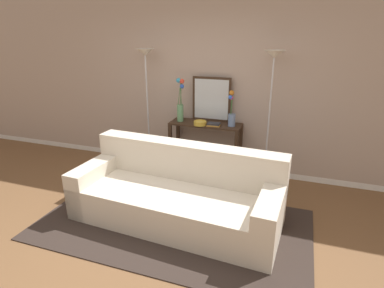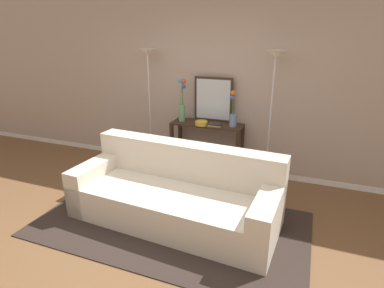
# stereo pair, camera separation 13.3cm
# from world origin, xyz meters

# --- Properties ---
(ground_plane) EXTENTS (16.00, 16.00, 0.02)m
(ground_plane) POSITION_xyz_m (0.00, 0.00, -0.01)
(ground_plane) COLOR brown
(back_wall) EXTENTS (12.00, 0.15, 2.83)m
(back_wall) POSITION_xyz_m (0.00, 2.29, 1.41)
(back_wall) COLOR white
(back_wall) RESTS_ON ground
(area_rug) EXTENTS (3.17, 1.72, 0.01)m
(area_rug) POSITION_xyz_m (0.14, 0.47, 0.01)
(area_rug) COLOR #332823
(area_rug) RESTS_ON ground
(couch) EXTENTS (2.52, 1.13, 0.88)m
(couch) POSITION_xyz_m (0.14, 0.64, 0.31)
(couch) COLOR beige
(couch) RESTS_ON ground
(console_table) EXTENTS (1.10, 0.38, 0.85)m
(console_table) POSITION_xyz_m (0.08, 1.98, 0.58)
(console_table) COLOR #382619
(console_table) RESTS_ON ground
(floor_lamp_left) EXTENTS (0.28, 0.28, 1.94)m
(floor_lamp_left) POSITION_xyz_m (-0.87, 1.91, 1.52)
(floor_lamp_left) COLOR silver
(floor_lamp_left) RESTS_ON ground
(floor_lamp_right) EXTENTS (0.28, 0.28, 1.95)m
(floor_lamp_right) POSITION_xyz_m (1.03, 1.91, 1.53)
(floor_lamp_right) COLOR silver
(floor_lamp_right) RESTS_ON ground
(wall_mirror) EXTENTS (0.61, 0.02, 0.68)m
(wall_mirror) POSITION_xyz_m (0.12, 2.14, 1.19)
(wall_mirror) COLOR #382619
(wall_mirror) RESTS_ON console_table
(vase_tall_flowers) EXTENTS (0.13, 0.11, 0.67)m
(vase_tall_flowers) POSITION_xyz_m (-0.33, 1.97, 1.12)
(vase_tall_flowers) COLOR #669E6B
(vase_tall_flowers) RESTS_ON console_table
(vase_short_flowers) EXTENTS (0.12, 0.12, 0.53)m
(vase_short_flowers) POSITION_xyz_m (0.48, 1.96, 1.04)
(vase_short_flowers) COLOR #6B84AD
(vase_short_flowers) RESTS_ON console_table
(fruit_bowl) EXTENTS (0.19, 0.19, 0.06)m
(fruit_bowl) POSITION_xyz_m (0.03, 1.86, 0.88)
(fruit_bowl) COLOR gold
(fruit_bowl) RESTS_ON console_table
(book_stack) EXTENTS (0.21, 0.14, 0.04)m
(book_stack) POSITION_xyz_m (0.24, 1.88, 0.87)
(book_stack) COLOR #B77F33
(book_stack) RESTS_ON console_table
(book_row_under_console) EXTENTS (0.23, 0.18, 0.13)m
(book_row_under_console) POSITION_xyz_m (-0.26, 1.98, 0.06)
(book_row_under_console) COLOR #B77F33
(book_row_under_console) RESTS_ON ground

